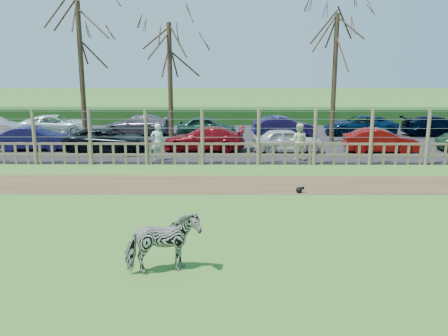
{
  "coord_description": "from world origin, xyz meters",
  "views": [
    {
      "loc": [
        1.11,
        -13.88,
        4.84
      ],
      "look_at": [
        1.0,
        2.5,
        1.1
      ],
      "focal_mm": 40.0,
      "sensor_mm": 36.0,
      "label": 1
    }
  ],
  "objects_px": {
    "zebra": "(163,244)",
    "visitor_b": "(299,142)",
    "car_4": "(287,140)",
    "car_13": "(437,126)",
    "car_8": "(56,125)",
    "car_9": "(138,125)",
    "car_12": "(360,125)",
    "car_11": "(283,126)",
    "tree_right": "(336,47)",
    "crow": "(299,190)",
    "tree_left": "(80,39)",
    "car_2": "(108,140)",
    "car_1": "(35,138)",
    "car_3": "(204,139)",
    "car_10": "(206,126)",
    "car_5": "(381,141)",
    "visitor_a": "(158,142)",
    "tree_mid": "(170,54)"
  },
  "relations": [
    {
      "from": "zebra",
      "to": "visitor_b",
      "type": "xyz_separation_m",
      "value": [
        4.74,
        12.21,
        0.2
      ]
    },
    {
      "from": "zebra",
      "to": "car_4",
      "type": "distance_m",
      "value": 14.79
    },
    {
      "from": "zebra",
      "to": "car_13",
      "type": "height_order",
      "value": "zebra"
    },
    {
      "from": "zebra",
      "to": "car_8",
      "type": "xyz_separation_m",
      "value": [
        -9.03,
        19.68,
        -0.06
      ]
    },
    {
      "from": "car_9",
      "to": "car_13",
      "type": "height_order",
      "value": "same"
    },
    {
      "from": "car_12",
      "to": "car_13",
      "type": "height_order",
      "value": "same"
    },
    {
      "from": "car_11",
      "to": "car_12",
      "type": "distance_m",
      "value": 4.74
    },
    {
      "from": "car_4",
      "to": "car_9",
      "type": "distance_m",
      "value": 10.17
    },
    {
      "from": "tree_right",
      "to": "crow",
      "type": "bearing_deg",
      "value": -107.2
    },
    {
      "from": "tree_left",
      "to": "car_2",
      "type": "height_order",
      "value": "tree_left"
    },
    {
      "from": "car_8",
      "to": "car_11",
      "type": "relative_size",
      "value": 1.19
    },
    {
      "from": "car_9",
      "to": "car_12",
      "type": "height_order",
      "value": "same"
    },
    {
      "from": "visitor_b",
      "to": "car_1",
      "type": "bearing_deg",
      "value": 7.0
    },
    {
      "from": "car_3",
      "to": "car_9",
      "type": "relative_size",
      "value": 1.0
    },
    {
      "from": "tree_right",
      "to": "car_10",
      "type": "relative_size",
      "value": 2.09
    },
    {
      "from": "tree_left",
      "to": "car_9",
      "type": "bearing_deg",
      "value": 61.01
    },
    {
      "from": "car_5",
      "to": "zebra",
      "type": "bearing_deg",
      "value": 150.53
    },
    {
      "from": "crow",
      "to": "car_3",
      "type": "relative_size",
      "value": 0.07
    },
    {
      "from": "tree_right",
      "to": "car_2",
      "type": "distance_m",
      "value": 13.14
    },
    {
      "from": "visitor_b",
      "to": "car_9",
      "type": "height_order",
      "value": "visitor_b"
    },
    {
      "from": "car_5",
      "to": "car_9",
      "type": "xyz_separation_m",
      "value": [
        -13.11,
        5.74,
        0.0
      ]
    },
    {
      "from": "visitor_a",
      "to": "tree_right",
      "type": "bearing_deg",
      "value": -160.01
    },
    {
      "from": "tree_mid",
      "to": "car_8",
      "type": "bearing_deg",
      "value": 159.16
    },
    {
      "from": "car_12",
      "to": "car_10",
      "type": "bearing_deg",
      "value": -83.55
    },
    {
      "from": "car_5",
      "to": "car_11",
      "type": "relative_size",
      "value": 1.0
    },
    {
      "from": "car_4",
      "to": "visitor_b",
      "type": "bearing_deg",
      "value": -177.38
    },
    {
      "from": "tree_mid",
      "to": "car_8",
      "type": "xyz_separation_m",
      "value": [
        -7.37,
        2.81,
        -4.23
      ]
    },
    {
      "from": "zebra",
      "to": "car_3",
      "type": "relative_size",
      "value": 0.4
    },
    {
      "from": "tree_right",
      "to": "car_3",
      "type": "distance_m",
      "value": 8.89
    },
    {
      "from": "crow",
      "to": "car_3",
      "type": "distance_m",
      "value": 8.78
    },
    {
      "from": "car_5",
      "to": "car_9",
      "type": "bearing_deg",
      "value": 69.88
    },
    {
      "from": "car_4",
      "to": "car_13",
      "type": "relative_size",
      "value": 0.85
    },
    {
      "from": "car_4",
      "to": "car_2",
      "type": "bearing_deg",
      "value": 84.2
    },
    {
      "from": "tree_right",
      "to": "car_8",
      "type": "height_order",
      "value": "tree_right"
    },
    {
      "from": "car_9",
      "to": "car_10",
      "type": "xyz_separation_m",
      "value": [
        4.21,
        -0.69,
        0.0
      ]
    },
    {
      "from": "car_4",
      "to": "car_10",
      "type": "relative_size",
      "value": 1.0
    },
    {
      "from": "car_8",
      "to": "car_11",
      "type": "xyz_separation_m",
      "value": [
        13.79,
        -0.61,
        0.0
      ]
    },
    {
      "from": "tree_left",
      "to": "tree_right",
      "type": "distance_m",
      "value": 13.59
    },
    {
      "from": "visitor_b",
      "to": "car_5",
      "type": "height_order",
      "value": "visitor_b"
    },
    {
      "from": "car_9",
      "to": "car_10",
      "type": "height_order",
      "value": "same"
    },
    {
      "from": "car_8",
      "to": "car_13",
      "type": "bearing_deg",
      "value": -96.29
    },
    {
      "from": "car_3",
      "to": "car_11",
      "type": "height_order",
      "value": "same"
    },
    {
      "from": "car_1",
      "to": "car_2",
      "type": "bearing_deg",
      "value": -99.8
    },
    {
      "from": "car_9",
      "to": "car_11",
      "type": "relative_size",
      "value": 1.14
    },
    {
      "from": "car_4",
      "to": "car_10",
      "type": "bearing_deg",
      "value": 34.7
    },
    {
      "from": "visitor_a",
      "to": "car_9",
      "type": "xyz_separation_m",
      "value": [
        -2.26,
        7.63,
        -0.26
      ]
    },
    {
      "from": "zebra",
      "to": "car_5",
      "type": "xyz_separation_m",
      "value": [
        9.09,
        14.0,
        -0.06
      ]
    },
    {
      "from": "car_1",
      "to": "car_11",
      "type": "distance_m",
      "value": 13.92
    },
    {
      "from": "car_1",
      "to": "car_11",
      "type": "bearing_deg",
      "value": -72.89
    },
    {
      "from": "car_8",
      "to": "car_11",
      "type": "distance_m",
      "value": 13.81
    }
  ]
}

